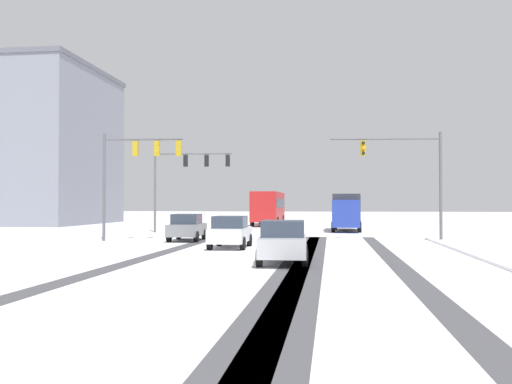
% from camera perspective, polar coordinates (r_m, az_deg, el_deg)
% --- Properties ---
extents(wheel_track_left_lane, '(1.10, 35.84, 0.01)m').
position_cam_1_polar(wheel_track_left_lane, '(20.56, 3.89, -7.44)').
color(wheel_track_left_lane, '#4C4C51').
rests_on(wheel_track_left_lane, ground).
extents(wheel_track_right_lane, '(0.74, 35.84, 0.01)m').
position_cam_1_polar(wheel_track_right_lane, '(20.66, 14.34, -7.37)').
color(wheel_track_right_lane, '#4C4C51').
rests_on(wheel_track_right_lane, ground).
extents(wheel_track_center, '(1.14, 35.84, 0.01)m').
position_cam_1_polar(wheel_track_center, '(20.54, 5.17, -7.44)').
color(wheel_track_center, '#4C4C51').
rests_on(wheel_track_center, ground).
extents(wheel_track_oncoming, '(0.82, 35.84, 0.01)m').
position_cam_1_polar(wheel_track_oncoming, '(21.88, -12.96, -7.03)').
color(wheel_track_oncoming, '#4C4C51').
rests_on(wheel_track_oncoming, ground).
extents(traffic_signal_far_left, '(6.07, 0.73, 6.50)m').
position_cam_1_polar(traffic_signal_far_left, '(44.36, -7.07, 2.14)').
color(traffic_signal_far_left, '#56565B').
rests_on(traffic_signal_far_left, ground).
extents(traffic_signal_near_right, '(6.58, 0.71, 6.50)m').
position_cam_1_polar(traffic_signal_near_right, '(34.91, 15.14, 2.51)').
color(traffic_signal_near_right, '#56565B').
rests_on(traffic_signal_near_right, ground).
extents(traffic_signal_near_left, '(4.88, 0.62, 6.50)m').
position_cam_1_polar(traffic_signal_near_left, '(34.92, -12.01, 2.98)').
color(traffic_signal_near_left, '#56565B').
rests_on(traffic_signal_near_left, ground).
extents(car_grey_lead, '(1.98, 4.17, 1.62)m').
position_cam_1_polar(car_grey_lead, '(34.50, -6.94, -3.53)').
color(car_grey_lead, slate).
rests_on(car_grey_lead, ground).
extents(car_white_second, '(1.88, 4.12, 1.62)m').
position_cam_1_polar(car_white_second, '(28.75, -2.59, -4.02)').
color(car_white_second, silver).
rests_on(car_white_second, ground).
extents(car_silver_third, '(1.99, 4.18, 1.62)m').
position_cam_1_polar(car_silver_third, '(21.38, 2.75, -5.01)').
color(car_silver_third, '#B7BABF').
rests_on(car_silver_third, ground).
extents(bus_oncoming, '(2.75, 11.02, 3.38)m').
position_cam_1_polar(bus_oncoming, '(58.28, 1.27, -1.40)').
color(bus_oncoming, '#B21E1E').
rests_on(bus_oncoming, ground).
extents(box_truck_delivery, '(2.53, 7.48, 3.02)m').
position_cam_1_polar(box_truck_delivery, '(46.90, 9.10, -1.89)').
color(box_truck_delivery, '#233899').
rests_on(box_truck_delivery, ground).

